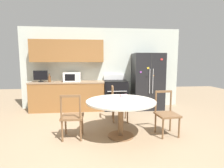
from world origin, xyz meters
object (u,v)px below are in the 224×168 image
dining_chair_left (72,117)px  candle_glass (136,98)px  refrigerator (147,81)px  countertop_tv (41,76)px  dining_chair_far (119,104)px  dining_chair_right (167,114)px  oven_range (116,95)px  microwave (72,77)px  counter_bottle (49,79)px

dining_chair_left → candle_glass: (1.26, 0.01, 0.34)m
refrigerator → countertop_tv: bearing=178.5°
dining_chair_left → candle_glass: size_ratio=10.31×
dining_chair_left → dining_chair_far: bearing=43.4°
refrigerator → dining_chair_left: size_ratio=1.97×
dining_chair_right → oven_range: bearing=-73.7°
oven_range → microwave: 1.47m
refrigerator → dining_chair_left: bearing=-136.0°
dining_chair_left → microwave: bearing=97.8°
oven_range → counter_bottle: 2.09m
refrigerator → dining_chair_left: 3.01m
countertop_tv → counter_bottle: bearing=-22.3°
dining_chair_right → dining_chair_far: same height
counter_bottle → dining_chair_right: 3.52m
dining_chair_left → candle_glass: bearing=2.1°
refrigerator → dining_chair_far: refrigerator is taller
dining_chair_right → dining_chair_far: size_ratio=1.00×
dining_chair_left → candle_glass: dining_chair_left is taller
dining_chair_right → candle_glass: dining_chair_right is taller
countertop_tv → candle_glass: countertop_tv is taller
oven_range → dining_chair_far: size_ratio=1.20×
oven_range → microwave: (-1.36, 0.07, 0.57)m
dining_chair_right → dining_chair_left: bearing=-4.7°
counter_bottle → candle_glass: bearing=-43.1°
countertop_tv → candle_glass: (2.46, -2.14, -0.31)m
oven_range → counter_bottle: size_ratio=4.09×
microwave → oven_range: bearing=-2.8°
refrigerator → dining_chair_right: (-0.23, -2.08, -0.45)m
dining_chair_right → candle_glass: size_ratio=10.31×
dining_chair_far → candle_glass: (0.21, -0.93, 0.34)m
dining_chair_far → candle_glass: 1.01m
counter_bottle → candle_glass: counter_bottle is taller
counter_bottle → dining_chair_far: (1.95, -1.09, -0.57)m
refrigerator → countertop_tv: size_ratio=4.31×
microwave → countertop_tv: size_ratio=1.25×
oven_range → candle_glass: bearing=-85.9°
microwave → counter_bottle: size_ratio=1.94×
countertop_tv → dining_chair_right: countertop_tv is taller
countertop_tv → dining_chair_left: size_ratio=0.46×
refrigerator → counter_bottle: bearing=-179.4°
candle_glass → counter_bottle: bearing=136.9°
microwave → candle_glass: (1.50, -2.15, -0.27)m
refrigerator → dining_chair_right: refrigerator is taller
countertop_tv → counter_bottle: size_ratio=1.56×
dining_chair_far → counter_bottle: bearing=-116.8°
counter_bottle → dining_chair_far: size_ratio=0.29×
refrigerator → oven_range: 1.11m
microwave → dining_chair_right: size_ratio=0.57×
candle_glass → dining_chair_left: bearing=-179.4°
oven_range → dining_chair_right: (0.80, -2.11, -0.03)m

